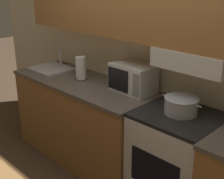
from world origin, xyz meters
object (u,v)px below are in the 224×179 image
microwave (133,78)px  sink_basin (51,68)px  paper_towel_roll (81,68)px  cooking_pot (181,105)px  stove_range (176,163)px

microwave → sink_basin: 1.19m
sink_basin → paper_towel_roll: paper_towel_roll is taller
cooking_pot → sink_basin: 1.79m
stove_range → cooking_pot: (-0.01, 0.02, 0.54)m
stove_range → paper_towel_roll: size_ratio=3.72×
cooking_pot → paper_towel_roll: paper_towel_roll is taller
microwave → paper_towel_roll: 0.65m
stove_range → microwave: size_ratio=2.24×
stove_range → paper_towel_roll: 1.40m
microwave → sink_basin: bearing=-172.8°
sink_basin → cooking_pot: bearing=1.1°
stove_range → paper_towel_roll: bearing=179.6°
stove_range → cooking_pot: cooking_pot is taller
cooking_pot → sink_basin: (-1.79, -0.03, -0.06)m
cooking_pot → microwave: microwave is taller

